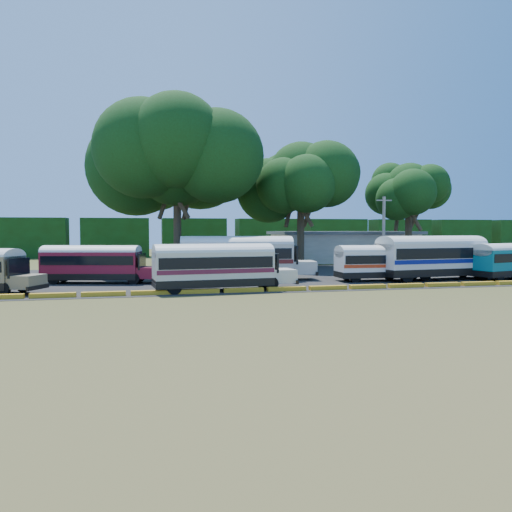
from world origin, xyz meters
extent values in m
plane|color=#354517|center=(0.00, 0.00, 0.00)|extent=(160.00, 160.00, 0.00)
cube|color=black|center=(1.00, 12.00, 0.01)|extent=(64.00, 24.00, 0.02)
cube|color=gold|center=(-16.50, 1.00, 0.15)|extent=(2.70, 0.45, 0.30)
cube|color=gold|center=(-13.50, 1.00, 0.15)|extent=(2.70, 0.45, 0.30)
cube|color=gold|center=(-10.50, 1.00, 0.15)|extent=(2.70, 0.45, 0.30)
cube|color=gold|center=(-7.50, 1.00, 0.15)|extent=(2.70, 0.45, 0.30)
cube|color=gold|center=(-4.50, 1.00, 0.15)|extent=(2.70, 0.45, 0.30)
cube|color=gold|center=(-1.50, 1.00, 0.15)|extent=(2.70, 0.45, 0.30)
cube|color=gold|center=(1.50, 1.00, 0.15)|extent=(2.70, 0.45, 0.30)
cube|color=gold|center=(4.50, 1.00, 0.15)|extent=(2.70, 0.45, 0.30)
cube|color=gold|center=(7.50, 1.00, 0.15)|extent=(2.70, 0.45, 0.30)
cube|color=gold|center=(10.50, 1.00, 0.15)|extent=(2.70, 0.45, 0.30)
cube|color=gold|center=(13.50, 1.00, 0.15)|extent=(2.70, 0.45, 0.30)
cube|color=gold|center=(16.50, 1.00, 0.15)|extent=(2.70, 0.45, 0.30)
cube|color=silver|center=(18.00, 30.00, 1.80)|extent=(18.00, 8.00, 3.60)
cube|color=#585B60|center=(18.00, 30.00, 3.80)|extent=(19.00, 9.00, 0.40)
cube|color=black|center=(-24.00, 48.00, 3.00)|extent=(10.00, 4.00, 6.00)
cube|color=black|center=(-12.00, 48.00, 3.00)|extent=(10.00, 4.00, 6.00)
cube|color=black|center=(0.00, 48.00, 3.00)|extent=(10.00, 4.00, 6.00)
cube|color=black|center=(12.00, 48.00, 3.00)|extent=(10.00, 4.00, 6.00)
cube|color=black|center=(24.00, 48.00, 3.00)|extent=(10.00, 4.00, 6.00)
cube|color=black|center=(36.00, 48.00, 3.00)|extent=(10.00, 4.00, 6.00)
cube|color=black|center=(48.00, 48.00, 3.00)|extent=(10.00, 4.00, 6.00)
cylinder|color=black|center=(-16.69, 2.53, 0.45)|extent=(0.93, 0.60, 0.90)
cylinder|color=black|center=(-15.91, 4.30, 0.45)|extent=(0.93, 0.60, 0.90)
cube|color=#7E6F4E|center=(-15.39, 3.01, 0.86)|extent=(2.29, 2.47, 0.86)
cube|color=black|center=(-15.91, 3.24, 1.74)|extent=(0.96, 1.96, 1.24)
cube|color=black|center=(-14.69, 2.71, 0.50)|extent=(1.04, 2.09, 0.27)
cylinder|color=black|center=(-8.76, 7.48, 0.45)|extent=(0.94, 0.46, 0.90)
cylinder|color=black|center=(-8.31, 9.36, 0.45)|extent=(0.94, 0.46, 0.90)
cylinder|color=black|center=(-14.73, 8.92, 0.45)|extent=(0.94, 0.46, 0.90)
cylinder|color=black|center=(-14.27, 10.80, 0.45)|extent=(0.94, 0.46, 0.90)
cube|color=black|center=(-11.96, 9.25, 0.59)|extent=(7.72, 3.93, 0.50)
cube|color=maroon|center=(-11.96, 9.25, 1.66)|extent=(7.72, 3.93, 1.65)
cube|color=black|center=(-11.96, 9.25, 1.85)|extent=(7.44, 3.91, 0.69)
ellipsoid|color=silver|center=(-11.96, 9.25, 2.48)|extent=(7.72, 3.93, 1.01)
cube|color=maroon|center=(-7.57, 8.19, 0.86)|extent=(2.04, 2.31, 0.86)
cube|color=black|center=(-8.12, 8.32, 1.74)|extent=(0.62, 2.05, 1.24)
cube|color=black|center=(-6.83, 8.01, 0.50)|extent=(0.68, 2.19, 0.27)
cube|color=black|center=(-15.51, 10.10, 0.50)|extent=(0.68, 2.19, 0.27)
cylinder|color=black|center=(0.54, 1.45, 0.49)|extent=(1.00, 0.36, 0.98)
cylinder|color=black|center=(0.35, 3.54, 0.49)|extent=(1.00, 0.36, 0.98)
cylinder|color=black|center=(-6.10, 0.86, 0.49)|extent=(1.00, 0.36, 0.98)
cylinder|color=black|center=(-6.29, 2.95, 0.49)|extent=(1.00, 0.36, 0.98)
cube|color=black|center=(-3.36, 2.16, 0.64)|extent=(8.22, 3.15, 0.54)
cube|color=beige|center=(-3.36, 2.16, 1.80)|extent=(8.22, 3.15, 1.79)
cube|color=black|center=(-3.36, 2.16, 2.01)|extent=(7.91, 3.18, 0.75)
cube|color=maroon|center=(-3.36, 2.16, 1.44)|extent=(8.15, 3.18, 0.29)
ellipsoid|color=silver|center=(-3.36, 2.16, 2.70)|extent=(8.22, 3.15, 1.10)
cube|color=beige|center=(1.52, 2.59, 0.93)|extent=(1.95, 2.30, 0.93)
cube|color=black|center=(0.90, 2.54, 1.89)|extent=(0.35, 2.26, 1.35)
cube|color=black|center=(2.35, 2.66, 0.54)|extent=(0.39, 2.41, 0.29)
cube|color=black|center=(-7.32, 1.81, 0.54)|extent=(0.39, 2.41, 0.29)
cylinder|color=black|center=(3.68, 7.20, 0.56)|extent=(1.14, 0.43, 1.11)
cylinder|color=black|center=(3.94, 9.56, 0.56)|extent=(1.14, 0.43, 1.11)
cylinder|color=black|center=(-3.83, 8.02, 0.56)|extent=(1.14, 0.43, 1.11)
cylinder|color=black|center=(-3.57, 10.39, 0.56)|extent=(1.14, 0.43, 1.11)
cube|color=black|center=(-0.50, 8.85, 0.72)|extent=(9.36, 3.76, 0.61)
cube|color=beige|center=(-0.50, 8.85, 2.04)|extent=(9.36, 3.76, 2.03)
cube|color=black|center=(-0.50, 8.85, 2.28)|extent=(9.01, 3.78, 0.85)
cube|color=#5C1917|center=(-0.50, 8.85, 1.63)|extent=(9.28, 3.79, 0.33)
ellipsoid|color=silver|center=(-0.50, 8.85, 3.06)|extent=(9.36, 3.76, 1.25)
cube|color=beige|center=(5.02, 8.24, 1.06)|extent=(2.26, 2.65, 1.06)
cube|color=black|center=(4.33, 8.32, 2.14)|extent=(0.44, 2.56, 1.53)
cube|color=black|center=(5.96, 8.14, 0.61)|extent=(0.50, 2.73, 0.33)
cube|color=black|center=(-4.97, 9.34, 0.61)|extent=(0.50, 2.73, 0.33)
cylinder|color=black|center=(14.42, 4.83, 0.44)|extent=(0.90, 0.28, 0.89)
cylinder|color=black|center=(14.48, 6.73, 0.44)|extent=(0.90, 0.28, 0.89)
cylinder|color=black|center=(8.38, 5.02, 0.44)|extent=(0.90, 0.28, 0.89)
cylinder|color=black|center=(8.44, 6.92, 0.44)|extent=(0.90, 0.28, 0.89)
cube|color=black|center=(10.98, 5.89, 0.58)|extent=(7.36, 2.45, 0.49)
cube|color=white|center=(10.98, 5.89, 1.63)|extent=(7.36, 2.45, 1.63)
cube|color=black|center=(10.98, 5.89, 1.83)|extent=(7.07, 2.49, 0.68)
cube|color=red|center=(10.98, 5.89, 1.31)|extent=(7.29, 2.48, 0.27)
ellipsoid|color=silver|center=(10.98, 5.89, 2.45)|extent=(7.36, 2.45, 1.00)
cube|color=white|center=(15.43, 5.75, 0.84)|extent=(1.66, 2.01, 0.84)
cube|color=black|center=(14.87, 5.77, 1.71)|extent=(0.20, 2.05, 1.22)
cube|color=black|center=(16.18, 5.73, 0.49)|extent=(0.23, 2.18, 0.27)
cube|color=black|center=(7.38, 6.00, 0.49)|extent=(0.23, 2.18, 0.27)
cylinder|color=black|center=(19.84, 4.81, 0.56)|extent=(1.14, 0.43, 1.12)
cylinder|color=black|center=(19.58, 7.18, 0.56)|extent=(1.14, 0.43, 1.12)
cylinder|color=black|center=(12.29, 3.99, 0.56)|extent=(1.14, 0.43, 1.12)
cylinder|color=black|center=(12.03, 6.36, 0.56)|extent=(1.14, 0.43, 1.12)
cube|color=black|center=(15.38, 5.53, 0.73)|extent=(9.41, 3.76, 0.61)
cube|color=silver|center=(15.38, 5.53, 2.05)|extent=(9.41, 3.76, 2.04)
cube|color=black|center=(15.38, 5.53, 2.29)|extent=(9.05, 3.79, 0.86)
cube|color=navy|center=(15.38, 5.53, 1.64)|extent=(9.32, 3.80, 0.34)
ellipsoid|color=silver|center=(15.38, 5.53, 3.07)|extent=(9.41, 3.76, 1.26)
cube|color=silver|center=(20.93, 6.13, 1.06)|extent=(2.26, 2.66, 1.06)
cube|color=black|center=(20.23, 6.05, 2.15)|extent=(0.44, 2.57, 1.53)
cube|color=black|center=(21.88, 6.23, 0.61)|extent=(0.50, 2.74, 0.34)
cube|color=black|center=(10.88, 5.04, 0.61)|extent=(0.50, 2.74, 0.34)
cylinder|color=black|center=(20.07, 3.12, 0.46)|extent=(0.96, 0.50, 0.93)
cylinder|color=black|center=(19.54, 5.03, 0.46)|extent=(0.96, 0.50, 0.93)
cube|color=black|center=(22.39, 4.79, 0.60)|extent=(7.93, 4.26, 0.51)
cube|color=#0A717E|center=(22.39, 4.79, 1.70)|extent=(7.93, 4.26, 1.69)
cube|color=black|center=(22.39, 4.79, 1.90)|extent=(7.65, 4.23, 0.71)
ellipsoid|color=silver|center=(22.39, 4.79, 2.54)|extent=(7.93, 4.26, 1.04)
cube|color=black|center=(18.78, 3.79, 0.51)|extent=(0.77, 2.23, 0.28)
cylinder|color=#3C2B1E|center=(-4.53, 20.13, 4.07)|extent=(0.80, 0.80, 8.14)
cylinder|color=#3C2B1E|center=(-3.31, 20.58, 7.55)|extent=(1.41, 2.90, 4.62)
cylinder|color=#3C2B1E|center=(-5.53, 20.97, 7.55)|extent=(2.22, 2.52, 4.62)
cylinder|color=#3C2B1E|center=(-4.76, 18.85, 7.55)|extent=(2.96, 0.94, 4.62)
ellipsoid|color=black|center=(-4.53, 20.13, 11.83)|extent=(14.19, 14.19, 10.40)
cylinder|color=#3C2B1E|center=(9.03, 21.05, 3.47)|extent=(0.80, 0.80, 6.94)
cylinder|color=#3C2B1E|center=(10.26, 21.50, 6.45)|extent=(1.29, 2.55, 3.98)
cylinder|color=#3C2B1E|center=(8.04, 21.89, 6.45)|extent=(1.98, 2.24, 3.98)
cylinder|color=#3C2B1E|center=(8.81, 19.77, 6.45)|extent=(2.59, 0.88, 3.98)
ellipsoid|color=black|center=(9.03, 21.05, 10.17)|extent=(9.99, 9.99, 7.33)
cylinder|color=#3C2B1E|center=(22.68, 21.88, 3.14)|extent=(0.80, 0.80, 6.28)
cylinder|color=#3C2B1E|center=(23.90, 22.33, 5.83)|extent=(1.22, 2.35, 3.62)
cylinder|color=#3C2B1E|center=(21.68, 22.72, 5.83)|extent=(1.84, 2.08, 3.62)
cylinder|color=#3C2B1E|center=(22.45, 20.60, 5.83)|extent=(2.39, 0.84, 3.62)
ellipsoid|color=black|center=(22.68, 21.88, 9.25)|extent=(7.66, 7.66, 5.62)
cylinder|color=gray|center=(15.51, 14.22, 3.76)|extent=(0.30, 0.30, 7.51)
cube|color=gray|center=(15.51, 14.22, 7.13)|extent=(1.60, 0.12, 0.12)
camera|label=1|loc=(-8.13, -31.57, 4.19)|focal=35.00mm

